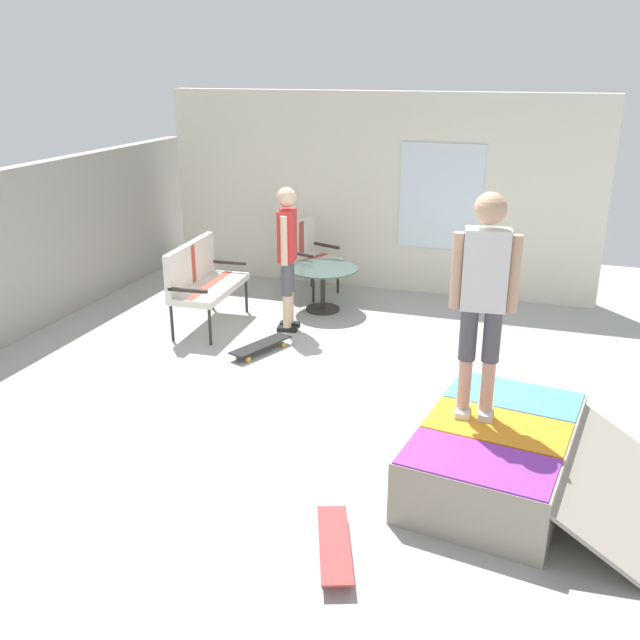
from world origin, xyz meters
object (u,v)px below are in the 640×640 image
(patio_table, at_px, (323,280))
(person_skater, at_px, (484,290))
(skate_ramp, at_px, (499,455))
(person_watching, at_px, (287,248))
(patio_bench, at_px, (201,277))
(skateboard_by_bench, at_px, (261,345))
(patio_chair_near_house, at_px, (306,250))
(skateboard_spare, at_px, (335,544))

(patio_table, xyz_separation_m, person_skater, (-3.29, -2.28, 1.09))
(skate_ramp, height_order, person_watching, person_watching)
(skate_ramp, bearing_deg, person_watching, 45.56)
(patio_bench, height_order, person_watching, person_watching)
(patio_table, relative_size, skateboard_by_bench, 1.10)
(skateboard_by_bench, bearing_deg, patio_bench, 59.61)
(patio_chair_near_house, height_order, skateboard_by_bench, patio_chair_near_house)
(skateboard_spare, bearing_deg, skate_ramp, -38.01)
(person_watching, bearing_deg, patio_bench, 101.41)
(patio_bench, distance_m, patio_table, 1.58)
(patio_bench, relative_size, person_watching, 0.75)
(person_skater, relative_size, skateboard_spare, 2.08)
(patio_table, xyz_separation_m, skateboard_by_bench, (-1.58, 0.21, -0.32))
(patio_table, bearing_deg, skateboard_by_bench, 172.40)
(skateboard_by_bench, distance_m, skateboard_spare, 3.51)
(skateboard_spare, bearing_deg, person_skater, -28.42)
(patio_chair_near_house, bearing_deg, skateboard_by_bench, -173.89)
(skate_ramp, bearing_deg, patio_chair_near_house, 36.14)
(patio_chair_near_house, distance_m, skateboard_spare, 5.64)
(person_watching, bearing_deg, patio_table, -13.47)
(skate_ramp, xyz_separation_m, skateboard_by_bench, (1.84, 2.72, -0.16))
(patio_table, relative_size, person_watching, 0.53)
(skate_ramp, relative_size, skateboard_spare, 2.37)
(person_skater, height_order, skateboard_by_bench, person_skater)
(patio_chair_near_house, relative_size, person_watching, 0.60)
(skateboard_spare, bearing_deg, patio_bench, 37.67)
(skate_ramp, distance_m, skateboard_spare, 1.52)
(skate_ramp, bearing_deg, skateboard_by_bench, 55.94)
(skate_ramp, height_order, patio_chair_near_house, patio_chair_near_house)
(person_watching, relative_size, skateboard_by_bench, 2.09)
(patio_chair_near_house, bearing_deg, skateboard_spare, -158.90)
(patio_table, relative_size, person_skater, 0.53)
(patio_chair_near_house, xyz_separation_m, person_watching, (-1.40, -0.26, 0.39))
(skateboard_by_bench, bearing_deg, skate_ramp, -124.06)
(person_watching, bearing_deg, person_skater, -135.60)
(patio_table, bearing_deg, person_skater, -145.27)
(skate_ramp, xyz_separation_m, patio_table, (3.41, 2.51, 0.16))
(patio_table, height_order, person_skater, person_skater)
(patio_table, bearing_deg, patio_chair_near_house, 35.28)
(skateboard_spare, bearing_deg, person_watching, 24.66)
(person_skater, xyz_separation_m, skateboard_spare, (-1.31, 0.71, -1.41))
(patio_chair_near_house, distance_m, person_skater, 4.86)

